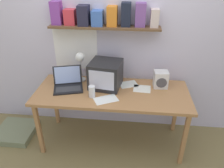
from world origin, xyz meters
name	(u,v)px	position (x,y,z in m)	size (l,w,h in m)	color
ground_plane	(112,140)	(0.00, 0.00, 0.00)	(12.00, 12.00, 0.00)	olive
back_wall	(115,34)	(-0.01, 0.43, 1.31)	(5.60, 0.24, 2.60)	silver
corner_desk	(112,96)	(0.00, 0.00, 0.69)	(1.79, 0.71, 0.75)	#B27C4A
crt_monitor	(106,74)	(-0.09, 0.13, 0.91)	(0.40, 0.40, 0.31)	#232326
laptop	(68,83)	(-0.53, 0.05, 0.82)	(0.40, 0.36, 0.24)	black
desk_lamp	(80,60)	(-0.40, 0.19, 1.05)	(0.13, 0.17, 0.40)	silver
juice_glass	(92,92)	(-0.21, -0.14, 0.81)	(0.07, 0.07, 0.13)	white
space_heater	(161,79)	(0.57, 0.17, 0.86)	(0.17, 0.15, 0.20)	white
loose_paper_near_monitor	(128,84)	(0.18, 0.19, 0.76)	(0.27, 0.24, 0.00)	white
open_notebook	(106,99)	(-0.05, -0.18, 0.76)	(0.30, 0.25, 0.00)	white
loose_paper_near_laptop	(142,89)	(0.35, 0.10, 0.76)	(0.21, 0.19, 0.00)	white
floor_cushion	(16,131)	(-1.33, -0.02, 0.04)	(0.50, 0.50, 0.08)	gray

